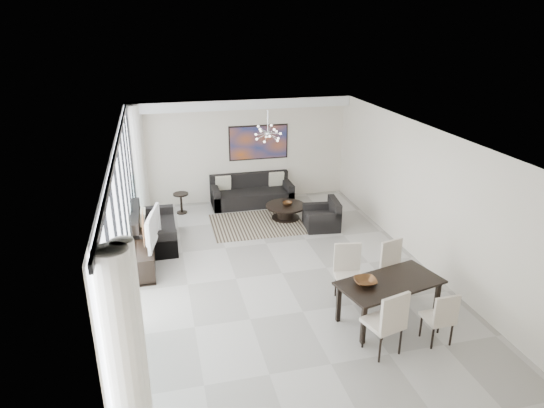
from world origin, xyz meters
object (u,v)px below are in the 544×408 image
object	(u,v)px
tv_console	(143,255)
television	(148,228)
dining_table	(390,286)
coffee_table	(286,211)
sofa_main	(252,194)

from	to	relation	value
tv_console	television	size ratio (longest dim) A/B	1.47
television	dining_table	distance (m)	4.93
coffee_table	television	xyz separation A→B (m)	(-3.44, -1.86, 0.67)
coffee_table	dining_table	world-z (taller)	dining_table
television	dining_table	size ratio (longest dim) A/B	0.61
sofa_main	television	distance (m)	4.24
sofa_main	tv_console	distance (m)	4.27
television	dining_table	bearing A→B (deg)	-115.57
tv_console	television	xyz separation A→B (m)	(0.16, -0.05, 0.61)
tv_console	dining_table	distance (m)	5.09
sofa_main	dining_table	world-z (taller)	sofa_main
coffee_table	tv_console	size ratio (longest dim) A/B	0.60
television	sofa_main	bearing A→B (deg)	-30.81
television	tv_console	bearing A→B (deg)	84.00
sofa_main	dining_table	distance (m)	6.18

